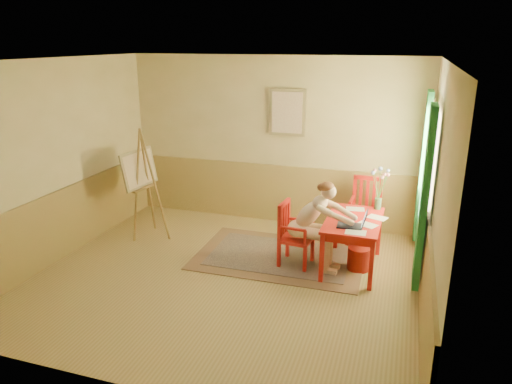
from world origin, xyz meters
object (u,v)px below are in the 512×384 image
(chair_back, at_px, (365,211))
(figure, at_px, (315,221))
(laptop, at_px, (354,223))
(table, at_px, (353,225))
(chair_left, at_px, (293,234))
(easel, at_px, (141,173))

(chair_back, bearing_deg, figure, -115.91)
(chair_back, relative_size, laptop, 2.63)
(table, xyz_separation_m, chair_left, (-0.80, -0.15, -0.17))
(table, xyz_separation_m, easel, (-3.33, 0.16, 0.41))
(chair_back, bearing_deg, chair_left, -127.35)
(chair_left, bearing_deg, laptop, -8.88)
(table, distance_m, chair_left, 0.83)
(easel, bearing_deg, table, -2.76)
(figure, distance_m, laptop, 0.55)
(figure, bearing_deg, easel, 173.17)
(figure, distance_m, easel, 2.87)
(table, bearing_deg, chair_back, 86.24)
(figure, bearing_deg, table, 19.66)
(table, distance_m, easel, 3.36)
(chair_left, distance_m, figure, 0.39)
(figure, relative_size, easel, 0.72)
(laptop, bearing_deg, table, 97.73)
(chair_left, relative_size, chair_back, 0.90)
(laptop, bearing_deg, chair_left, 171.12)
(easel, bearing_deg, chair_left, -6.96)
(chair_left, distance_m, easel, 2.61)
(chair_back, distance_m, figure, 1.30)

